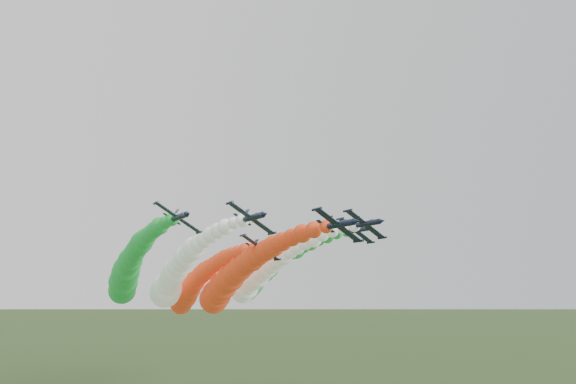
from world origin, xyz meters
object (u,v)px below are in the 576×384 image
at_px(jet_inner_left, 174,276).
at_px(jet_inner_right, 261,274).
at_px(jet_lead, 230,281).
at_px(jet_outer_left, 128,272).
at_px(jet_trail, 192,288).
at_px(jet_outer_right, 263,275).

height_order(jet_inner_left, jet_inner_right, jet_inner_right).
height_order(jet_lead, jet_inner_right, jet_inner_right).
relative_size(jet_lead, jet_outer_left, 1.00).
bearing_deg(jet_lead, jet_trail, 88.24).
relative_size(jet_lead, jet_inner_right, 1.00).
bearing_deg(jet_outer_left, jet_outer_right, 4.43).
bearing_deg(jet_outer_left, jet_lead, -46.10).
bearing_deg(jet_trail, jet_inner_right, -55.91).
distance_m(jet_outer_left, jet_trail, 22.11).
height_order(jet_inner_left, jet_outer_left, jet_outer_left).
bearing_deg(jet_outer_right, jet_inner_left, -160.53).
height_order(jet_lead, jet_outer_left, jet_outer_left).
xyz_separation_m(jet_lead, jet_inner_right, (13.17, 10.21, 2.10)).
bearing_deg(jet_lead, jet_outer_left, 133.90).
xyz_separation_m(jet_lead, jet_trail, (0.87, 28.40, -1.43)).
bearing_deg(jet_trail, jet_outer_right, -15.42).
bearing_deg(jet_inner_right, jet_lead, -142.21).
xyz_separation_m(jet_lead, jet_outer_right, (20.25, 23.05, 2.33)).
distance_m(jet_inner_right, jet_trail, 22.23).
bearing_deg(jet_trail, jet_inner_left, -123.29).
height_order(jet_lead, jet_trail, jet_lead).
bearing_deg(jet_lead, jet_outer_right, 48.70).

